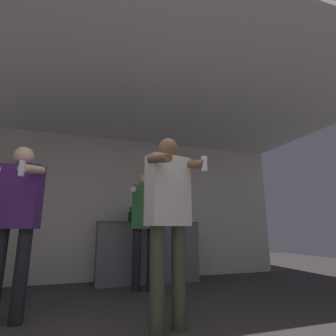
{
  "coord_description": "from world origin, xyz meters",
  "views": [
    {
      "loc": [
        -0.35,
        -1.46,
        0.87
      ],
      "look_at": [
        0.43,
        0.92,
        1.45
      ],
      "focal_mm": 28.0,
      "sensor_mm": 36.0,
      "label": 1
    }
  ],
  "objects": [
    {
      "name": "counter",
      "position": [
        0.77,
        3.12,
        0.49
      ],
      "size": [
        1.73,
        0.57,
        0.98
      ],
      "color": "slate",
      "rests_on": "ground_plane"
    },
    {
      "name": "bottle_green_wine",
      "position": [
        0.68,
        3.06,
        1.08
      ],
      "size": [
        0.07,
        0.07,
        0.28
      ],
      "color": "#563314",
      "rests_on": "counter"
    },
    {
      "name": "person_woman_foreground",
      "position": [
        0.43,
        0.92,
        1.03
      ],
      "size": [
        0.54,
        0.52,
        1.75
      ],
      "color": "#38422D",
      "rests_on": "ground_plane"
    },
    {
      "name": "person_spectator_back",
      "position": [
        0.56,
        2.46,
        1.03
      ],
      "size": [
        0.51,
        0.56,
        1.73
      ],
      "color": "black",
      "rests_on": "ground_plane"
    },
    {
      "name": "bottle_clear_vodka",
      "position": [
        0.45,
        3.06,
        1.08
      ],
      "size": [
        0.09,
        0.09,
        0.28
      ],
      "color": "#194723",
      "rests_on": "counter"
    },
    {
      "name": "ceiling_slab",
      "position": [
        0.0,
        1.69,
        2.57
      ],
      "size": [
        7.0,
        3.91,
        0.05
      ],
      "color": "silver",
      "rests_on": "wall_back"
    },
    {
      "name": "wall_back",
      "position": [
        0.0,
        3.42,
        1.27
      ],
      "size": [
        7.0,
        0.06,
        2.55
      ],
      "color": "beige",
      "rests_on": "ground_plane"
    },
    {
      "name": "bottle_red_label",
      "position": [
        0.57,
        3.06,
        1.09
      ],
      "size": [
        0.09,
        0.09,
        0.29
      ],
      "color": "silver",
      "rests_on": "counter"
    },
    {
      "name": "person_man_side",
      "position": [
        -0.97,
        1.55,
        1.02
      ],
      "size": [
        0.58,
        0.62,
        1.72
      ],
      "color": "black",
      "rests_on": "ground_plane"
    }
  ]
}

